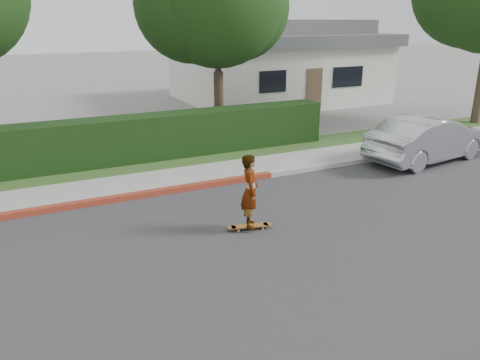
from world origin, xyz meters
The scene contains 12 objects.
ground centered at (0.00, 0.00, 0.00)m, with size 120.00×120.00×0.00m, color slate.
road centered at (0.00, 0.00, 0.01)m, with size 60.00×8.00×0.01m, color #2D2D30.
curb_far centered at (0.00, 4.10, 0.07)m, with size 60.00×0.20×0.15m, color #9E9E99.
curb_red_section centered at (-5.00, 4.10, 0.08)m, with size 12.00×0.21×0.15m, color maroon.
sidewalk_far centered at (0.00, 5.00, 0.06)m, with size 60.00×1.60×0.12m, color gray.
planting_strip centered at (0.00, 6.60, 0.05)m, with size 60.00×1.60×0.10m, color #2D4C1E.
hedge centered at (-3.00, 7.20, 0.75)m, with size 15.00×1.00×1.50m, color black.
tree_center centered at (1.49, 9.19, 4.90)m, with size 5.66×4.84×7.44m.
house centered at (8.00, 16.00, 2.10)m, with size 10.60×8.60×4.30m.
skateboard centered at (-1.12, 1.16, 0.09)m, with size 1.03×0.42×0.09m.
skateboarder centered at (-1.12, 1.16, 0.91)m, with size 0.59×0.39×1.61m, color white.
car_silver centered at (6.40, 3.38, 0.74)m, with size 1.56×4.49×1.48m, color #B7B9BF.
Camera 1 is at (-5.34, -7.16, 4.40)m, focal length 35.00 mm.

